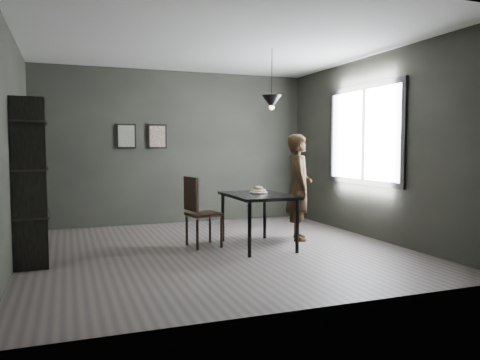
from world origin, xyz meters
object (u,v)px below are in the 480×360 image
object	(u,v)px
woman	(299,187)
shelf_unit	(30,183)
cafe_table	(258,200)
wood_chair	(198,207)
white_plate	(259,193)
pendant_lamp	(272,102)

from	to	relation	value
woman	shelf_unit	world-z (taller)	shelf_unit
cafe_table	wood_chair	distance (m)	0.85
wood_chair	woman	bearing A→B (deg)	-9.08
cafe_table	shelf_unit	world-z (taller)	shelf_unit
cafe_table	shelf_unit	bearing A→B (deg)	179.46
white_plate	pendant_lamp	size ratio (longest dim) A/B	0.27
wood_chair	pendant_lamp	xyz separation A→B (m)	(1.04, -0.18, 1.49)
woman	cafe_table	bearing A→B (deg)	130.79
white_plate	wood_chair	xyz separation A→B (m)	(-0.85, 0.18, -0.19)
woman	pendant_lamp	distance (m)	1.37
cafe_table	woman	xyz separation A→B (m)	(0.79, 0.28, 0.13)
pendant_lamp	cafe_table	bearing A→B (deg)	-158.20
white_plate	shelf_unit	bearing A→B (deg)	-178.50
cafe_table	white_plate	bearing A→B (deg)	62.06
woman	pendant_lamp	world-z (taller)	pendant_lamp
wood_chair	white_plate	bearing A→B (deg)	-20.93
woman	pendant_lamp	bearing A→B (deg)	129.76
wood_chair	shelf_unit	distance (m)	2.19
shelf_unit	white_plate	bearing A→B (deg)	-0.52
cafe_table	pendant_lamp	bearing A→B (deg)	21.80
cafe_table	white_plate	distance (m)	0.15
cafe_table	white_plate	xyz separation A→B (m)	(0.06, 0.11, 0.08)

